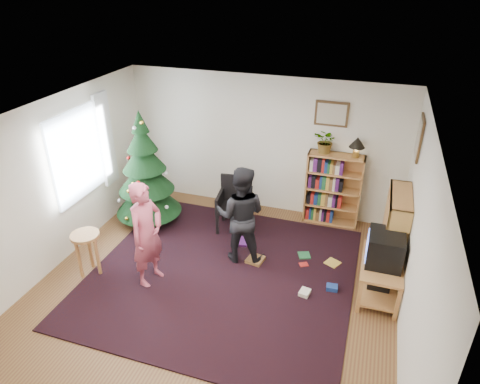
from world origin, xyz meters
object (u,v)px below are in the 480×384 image
(christmas_tree, at_px, (146,178))
(tv_stand, at_px, (380,275))
(picture_right, at_px, (420,138))
(bookshelf_right, at_px, (394,233))
(potted_plant, at_px, (326,141))
(bookshelf_back, at_px, (333,188))
(table_lamp, at_px, (357,144))
(person_standing, at_px, (147,235))
(crt_tv, at_px, (385,249))
(picture_back, at_px, (332,114))
(person_by_chair, at_px, (241,215))
(armchair, at_px, (235,201))
(stool, at_px, (86,243))

(christmas_tree, height_order, tv_stand, christmas_tree)
(picture_right, distance_m, bookshelf_right, 1.41)
(picture_right, bearing_deg, bookshelf_right, -103.55)
(tv_stand, relative_size, potted_plant, 2.25)
(tv_stand, bearing_deg, bookshelf_back, 117.21)
(christmas_tree, xyz_separation_m, table_lamp, (3.38, 1.01, 0.67))
(bookshelf_back, bearing_deg, person_standing, -132.58)
(crt_tv, bearing_deg, bookshelf_right, 78.37)
(picture_back, bearing_deg, tv_stand, -60.38)
(picture_back, relative_size, christmas_tree, 0.27)
(christmas_tree, height_order, person_by_chair, christmas_tree)
(bookshelf_right, height_order, table_lamp, table_lamp)
(bookshelf_back, relative_size, tv_stand, 1.34)
(crt_tv, bearing_deg, potted_plant, 122.09)
(bookshelf_right, relative_size, person_standing, 0.82)
(picture_back, xyz_separation_m, armchair, (-1.40, -0.83, -1.44))
(bookshelf_back, distance_m, table_lamp, 0.92)
(person_standing, bearing_deg, armchair, -8.77)
(christmas_tree, bearing_deg, picture_back, 21.47)
(christmas_tree, relative_size, table_lamp, 5.97)
(person_by_chair, height_order, table_lamp, table_lamp)
(picture_right, bearing_deg, bookshelf_back, 152.91)
(armchair, bearing_deg, christmas_tree, -175.18)
(tv_stand, height_order, armchair, armchair)
(person_by_chair, bearing_deg, tv_stand, 167.65)
(potted_plant, bearing_deg, tv_stand, -57.84)
(person_standing, bearing_deg, crt_tv, -64.70)
(stool, bearing_deg, bookshelf_back, 38.97)
(person_by_chair, xyz_separation_m, potted_plant, (0.98, 1.55, 0.73))
(stool, xyz_separation_m, table_lamp, (3.51, 2.59, 1.00))
(person_by_chair, distance_m, table_lamp, 2.27)
(armchair, height_order, stool, armchair)
(bookshelf_right, xyz_separation_m, stool, (-4.23, -1.44, -0.13))
(picture_right, height_order, tv_stand, picture_right)
(bookshelf_back, bearing_deg, armchair, -156.25)
(bookshelf_right, distance_m, armchair, 2.64)
(tv_stand, bearing_deg, picture_back, 119.62)
(person_standing, relative_size, table_lamp, 4.58)
(picture_back, relative_size, tv_stand, 0.57)
(picture_back, relative_size, person_by_chair, 0.35)
(christmas_tree, distance_m, armchair, 1.58)
(crt_tv, bearing_deg, picture_right, 77.44)
(bookshelf_back, xyz_separation_m, person_by_chair, (-1.18, -1.55, 0.12))
(tv_stand, bearing_deg, person_standing, -167.23)
(picture_right, bearing_deg, table_lamp, 145.34)
(picture_back, height_order, person_by_chair, picture_back)
(potted_plant, bearing_deg, bookshelf_back, 0.00)
(armchair, relative_size, person_by_chair, 0.60)
(picture_back, distance_m, table_lamp, 0.64)
(bookshelf_right, distance_m, stool, 4.47)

